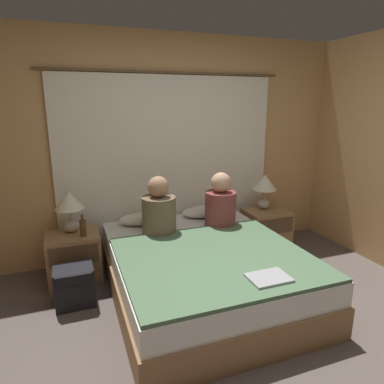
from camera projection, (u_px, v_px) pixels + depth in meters
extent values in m
plane|color=#564C47|center=(251.00, 359.00, 2.42)|extent=(16.00, 16.00, 0.00)
cube|color=tan|center=(168.00, 148.00, 3.94)|extent=(4.29, 0.06, 2.50)
cube|color=white|center=(169.00, 168.00, 3.94)|extent=(2.50, 0.02, 2.05)
cylinder|color=brown|center=(168.00, 72.00, 3.67)|extent=(2.70, 0.02, 0.02)
cube|color=olive|center=(203.00, 281.00, 3.21)|extent=(1.63, 2.00, 0.28)
cube|color=white|center=(203.00, 258.00, 3.15)|extent=(1.59, 1.96, 0.20)
cube|color=#937047|center=(74.00, 257.00, 3.44)|extent=(0.51, 0.42, 0.50)
cube|color=#4C3823|center=(74.00, 255.00, 3.22)|extent=(0.45, 0.02, 0.18)
cube|color=#937047|center=(266.00, 230.00, 4.19)|extent=(0.51, 0.42, 0.50)
cube|color=#4C3823|center=(276.00, 226.00, 3.97)|extent=(0.45, 0.02, 0.18)
ellipsoid|color=#B2A899|center=(71.00, 226.00, 3.43)|extent=(0.15, 0.15, 0.12)
cylinder|color=#B2A893|center=(70.00, 215.00, 3.40)|extent=(0.02, 0.02, 0.12)
cone|color=silver|center=(69.00, 200.00, 3.36)|extent=(0.28, 0.28, 0.18)
ellipsoid|color=#B2A899|center=(264.00, 204.00, 4.18)|extent=(0.15, 0.15, 0.12)
cylinder|color=#B2A893|center=(264.00, 194.00, 4.15)|extent=(0.02, 0.02, 0.12)
cone|color=silver|center=(265.00, 182.00, 4.11)|extent=(0.28, 0.28, 0.18)
ellipsoid|color=silver|center=(145.00, 218.00, 3.72)|extent=(0.56, 0.29, 0.12)
ellipsoid|color=silver|center=(206.00, 211.00, 3.97)|extent=(0.56, 0.29, 0.12)
cube|color=#4C6B4C|center=(215.00, 258.00, 2.88)|extent=(1.57, 1.41, 0.03)
cylinder|color=brown|center=(159.00, 215.00, 3.41)|extent=(0.34, 0.34, 0.38)
sphere|color=#A87A5B|center=(158.00, 187.00, 3.33)|extent=(0.21, 0.21, 0.21)
cylinder|color=brown|center=(220.00, 209.00, 3.63)|extent=(0.33, 0.33, 0.37)
sphere|color=tan|center=(221.00, 182.00, 3.56)|extent=(0.21, 0.21, 0.21)
cylinder|color=#513819|center=(83.00, 228.00, 3.32)|extent=(0.06, 0.06, 0.16)
cylinder|color=#513819|center=(82.00, 217.00, 3.29)|extent=(0.02, 0.02, 0.06)
cube|color=#9EA0A5|center=(269.00, 278.00, 2.50)|extent=(0.30, 0.22, 0.02)
cube|color=black|center=(75.00, 286.00, 3.04)|extent=(0.34, 0.25, 0.36)
cube|color=black|center=(73.00, 273.00, 2.98)|extent=(0.30, 0.27, 0.08)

